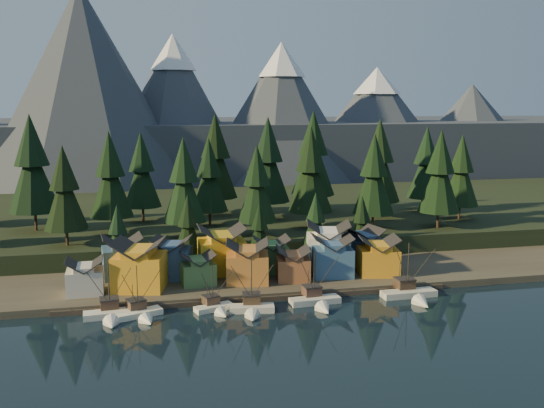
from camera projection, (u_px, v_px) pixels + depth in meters
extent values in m
plane|color=black|center=(276.00, 328.00, 107.26)|extent=(500.00, 500.00, 0.00)
cube|color=#3D352C|center=(239.00, 266.00, 145.66)|extent=(400.00, 50.00, 1.50)
cube|color=black|center=(213.00, 219.00, 193.44)|extent=(420.00, 100.00, 6.00)
cube|color=#473C32|center=(258.00, 297.00, 123.07)|extent=(80.00, 4.00, 1.00)
cube|color=#454B59|center=(180.00, 148.00, 335.91)|extent=(560.00, 160.00, 30.00)
cone|color=#454B59|center=(84.00, 90.00, 263.59)|extent=(100.00, 100.00, 90.00)
cone|color=#454B59|center=(174.00, 110.00, 290.95)|extent=(80.00, 80.00, 72.00)
cone|color=white|center=(173.00, 52.00, 286.46)|extent=(22.40, 22.40, 17.28)
cone|color=#454B59|center=(281.00, 115.00, 290.42)|extent=(84.00, 84.00, 68.00)
cone|color=white|center=(281.00, 60.00, 286.17)|extent=(23.52, 23.52, 16.32)
cone|color=#454B59|center=(376.00, 123.00, 318.41)|extent=(92.00, 92.00, 58.00)
cone|color=white|center=(377.00, 81.00, 314.79)|extent=(25.76, 25.76, 13.92)
cone|color=#454B59|center=(470.00, 129.00, 339.60)|extent=(88.00, 88.00, 50.00)
cube|color=white|center=(110.00, 315.00, 112.84)|extent=(9.92, 3.93, 1.66)
cone|color=white|center=(112.00, 325.00, 107.84)|extent=(3.38, 3.56, 3.11)
cube|color=black|center=(110.00, 318.00, 112.95)|extent=(10.16, 4.00, 0.36)
cube|color=#4A3527|center=(109.00, 304.00, 114.25)|extent=(3.57, 3.39, 1.87)
cube|color=#2A2828|center=(109.00, 299.00, 114.08)|extent=(3.80, 3.61, 0.21)
cylinder|color=black|center=(109.00, 286.00, 112.51)|extent=(0.19, 0.19, 9.34)
cylinder|color=black|center=(109.00, 293.00, 115.90)|extent=(0.15, 0.15, 4.56)
cube|color=white|center=(139.00, 315.00, 113.18)|extent=(8.96, 5.57, 1.54)
cone|color=white|center=(148.00, 322.00, 109.29)|extent=(3.69, 3.70, 2.89)
cube|color=black|center=(139.00, 318.00, 113.28)|extent=(9.18, 5.68, 0.34)
cube|color=brown|center=(136.00, 305.00, 114.24)|extent=(3.87, 3.76, 1.73)
cube|color=#2A2828|center=(136.00, 300.00, 114.08)|extent=(4.12, 4.00, 0.19)
cylinder|color=black|center=(137.00, 288.00, 112.79)|extent=(0.17, 0.17, 8.67)
cylinder|color=black|center=(133.00, 295.00, 115.49)|extent=(0.13, 0.13, 4.24)
cube|color=white|center=(214.00, 309.00, 116.51)|extent=(7.94, 4.77, 1.39)
cone|color=white|center=(223.00, 315.00, 113.01)|extent=(3.27, 3.24, 2.61)
cube|color=black|center=(214.00, 311.00, 116.60)|extent=(8.13, 4.87, 0.30)
cube|color=brown|center=(211.00, 300.00, 117.46)|extent=(3.45, 3.33, 1.57)
cube|color=#2A2828|center=(211.00, 296.00, 117.32)|extent=(3.67, 3.55, 0.17)
cylinder|color=black|center=(213.00, 285.00, 116.15)|extent=(0.16, 0.16, 7.83)
cylinder|color=black|center=(207.00, 292.00, 118.59)|extent=(0.12, 0.12, 3.83)
cube|color=beige|center=(252.00, 309.00, 115.92)|extent=(8.89, 4.30, 1.64)
cone|color=beige|center=(253.00, 318.00, 111.31)|extent=(3.47, 3.34, 3.08)
cube|color=black|center=(252.00, 313.00, 116.02)|extent=(9.11, 4.38, 0.36)
cube|color=#463525|center=(251.00, 299.00, 117.19)|extent=(3.70, 3.53, 1.85)
cube|color=#2A2828|center=(251.00, 294.00, 117.03)|extent=(3.94, 3.76, 0.21)
cylinder|color=black|center=(252.00, 282.00, 115.55)|extent=(0.18, 0.18, 9.24)
cylinder|color=black|center=(251.00, 289.00, 118.70)|extent=(0.14, 0.14, 4.52)
cube|color=silver|center=(315.00, 302.00, 120.50)|extent=(10.34, 3.86, 1.67)
cone|color=silver|center=(325.00, 311.00, 115.24)|extent=(3.38, 3.68, 3.13)
cube|color=black|center=(315.00, 305.00, 120.60)|extent=(10.59, 3.92, 0.37)
cube|color=brown|center=(312.00, 291.00, 121.99)|extent=(3.56, 3.37, 1.88)
cube|color=#2A2828|center=(312.00, 286.00, 121.82)|extent=(3.78, 3.59, 0.21)
cylinder|color=black|center=(314.00, 274.00, 120.18)|extent=(0.19, 0.19, 9.40)
cylinder|color=black|center=(308.00, 281.00, 123.73)|extent=(0.15, 0.15, 4.60)
cube|color=beige|center=(409.00, 295.00, 124.79)|extent=(11.55, 3.60, 1.78)
cone|color=beige|center=(423.00, 304.00, 118.76)|extent=(3.42, 4.00, 3.33)
cube|color=black|center=(409.00, 298.00, 124.90)|extent=(11.83, 3.66, 0.39)
cube|color=#423023|center=(404.00, 284.00, 126.52)|extent=(3.63, 3.41, 2.00)
cube|color=#2A2828|center=(405.00, 279.00, 126.34)|extent=(3.85, 3.64, 0.22)
cylinder|color=black|center=(408.00, 266.00, 124.51)|extent=(0.20, 0.20, 9.99)
cylinder|color=black|center=(400.00, 273.00, 128.55)|extent=(0.16, 0.16, 4.88)
cube|color=beige|center=(85.00, 282.00, 121.61)|extent=(7.31, 6.44, 4.92)
cube|color=beige|center=(84.00, 267.00, 121.13)|extent=(4.09, 6.23, 1.01)
cube|color=orange|center=(140.00, 272.00, 124.52)|extent=(11.85, 11.03, 7.25)
cube|color=orange|center=(139.00, 251.00, 123.82)|extent=(7.42, 9.80, 1.41)
cube|color=#4B7740|center=(198.00, 273.00, 128.20)|extent=(7.52, 7.11, 4.63)
cube|color=#4B7740|center=(197.00, 260.00, 127.74)|extent=(4.40, 6.68, 0.98)
cube|color=#B9712F|center=(247.00, 268.00, 129.47)|extent=(10.06, 9.22, 6.22)
cube|color=#B9712F|center=(247.00, 251.00, 128.86)|extent=(6.13, 8.36, 1.24)
cube|color=brown|center=(293.00, 269.00, 131.15)|extent=(7.90, 7.90, 4.95)
cube|color=brown|center=(293.00, 255.00, 130.67)|extent=(4.80, 7.29, 0.97)
cube|color=#395F88|center=(332.00, 262.00, 134.18)|extent=(9.53, 8.36, 6.38)
cube|color=#395F88|center=(332.00, 245.00, 133.55)|extent=(5.65, 7.70, 1.22)
cube|color=orange|center=(378.00, 261.00, 135.46)|extent=(9.76, 8.90, 5.89)
cube|color=orange|center=(378.00, 246.00, 134.88)|extent=(5.95, 8.07, 1.20)
cube|color=#335579|center=(123.00, 262.00, 133.26)|extent=(9.23, 8.40, 6.59)
cube|color=#335579|center=(122.00, 245.00, 132.62)|extent=(5.42, 7.84, 1.19)
cube|color=#365480|center=(172.00, 263.00, 132.76)|extent=(9.67, 9.32, 6.51)
cube|color=#365480|center=(172.00, 246.00, 132.14)|extent=(6.15, 8.24, 1.13)
cube|color=gold|center=(222.00, 257.00, 136.28)|extent=(10.13, 8.62, 7.58)
cube|color=gold|center=(221.00, 237.00, 135.55)|extent=(5.58, 8.43, 1.42)
cube|color=#3E723F|center=(271.00, 260.00, 137.22)|extent=(8.32, 7.00, 5.61)
cube|color=#3E723F|center=(271.00, 245.00, 136.67)|extent=(4.74, 6.66, 1.12)
cube|color=white|center=(328.00, 252.00, 140.67)|extent=(11.70, 10.92, 7.63)
cube|color=white|center=(328.00, 233.00, 139.94)|extent=(7.38, 9.63, 1.38)
cube|color=#314B74|center=(363.00, 251.00, 143.80)|extent=(9.22, 8.85, 6.35)
cube|color=#314B74|center=(363.00, 236.00, 143.19)|extent=(5.75, 7.94, 1.10)
cylinder|color=#332319|center=(36.00, 220.00, 160.62)|extent=(0.70, 0.70, 5.41)
cone|color=black|center=(33.00, 176.00, 158.70)|extent=(13.23, 13.23, 18.65)
cone|color=black|center=(30.00, 140.00, 157.12)|extent=(9.02, 9.02, 13.53)
cylinder|color=#332319|center=(67.00, 237.00, 143.60)|extent=(0.70, 0.70, 4.20)
cone|color=black|center=(65.00, 199.00, 142.11)|extent=(10.26, 10.26, 14.46)
cone|color=black|center=(63.00, 167.00, 140.88)|extent=(7.00, 7.00, 10.50)
cylinder|color=#332319|center=(112.00, 224.00, 157.26)|extent=(0.70, 0.70, 4.67)
cone|color=black|center=(111.00, 186.00, 155.59)|extent=(11.42, 11.42, 16.09)
cone|color=black|center=(109.00, 153.00, 154.23)|extent=(7.79, 7.79, 11.68)
cylinder|color=#332319|center=(143.00, 213.00, 173.42)|extent=(0.70, 0.70, 4.51)
cone|color=black|center=(142.00, 179.00, 171.82)|extent=(11.02, 11.02, 15.53)
cone|color=black|center=(141.00, 151.00, 170.50)|extent=(7.52, 7.52, 11.27)
cylinder|color=#332319|center=(185.00, 229.00, 151.49)|extent=(0.70, 0.70, 4.46)
cone|color=black|center=(184.00, 191.00, 149.90)|extent=(10.91, 10.91, 15.37)
cone|color=black|center=(183.00, 159.00, 148.60)|extent=(7.44, 7.44, 11.16)
cylinder|color=#332319|center=(210.00, 218.00, 167.66)|extent=(0.70, 0.70, 4.25)
cone|color=black|center=(209.00, 185.00, 166.15)|extent=(10.39, 10.39, 14.64)
cone|color=black|center=(209.00, 157.00, 164.91)|extent=(7.08, 7.08, 10.63)
cylinder|color=#332319|center=(257.00, 228.00, 153.44)|extent=(0.70, 0.70, 4.10)
cone|color=black|center=(257.00, 194.00, 151.99)|extent=(10.02, 10.02, 14.12)
cone|color=black|center=(257.00, 165.00, 150.79)|extent=(6.83, 6.83, 10.25)
cylinder|color=#332319|center=(268.00, 209.00, 178.17)|extent=(0.70, 0.70, 5.22)
cone|color=black|center=(268.00, 171.00, 176.32)|extent=(12.75, 12.75, 17.97)
cone|color=black|center=(268.00, 139.00, 174.80)|extent=(8.70, 8.70, 13.04)
cylinder|color=#332319|center=(310.00, 219.00, 163.55)|extent=(0.70, 0.70, 4.85)
cone|color=black|center=(311.00, 181.00, 161.82)|extent=(11.84, 11.84, 16.69)
cone|color=black|center=(311.00, 149.00, 160.41)|extent=(8.08, 8.08, 12.11)
cylinder|color=#332319|center=(313.00, 202.00, 189.28)|extent=(0.70, 0.70, 5.52)
cone|color=black|center=(313.00, 164.00, 187.31)|extent=(13.48, 13.48, 19.00)
cone|color=black|center=(313.00, 133.00, 185.70)|extent=(9.19, 9.19, 13.79)
cylinder|color=#332319|center=(373.00, 221.00, 162.18)|extent=(0.70, 0.70, 4.51)
cone|color=black|center=(374.00, 185.00, 160.58)|extent=(11.03, 11.03, 15.54)
cone|color=black|center=(375.00, 155.00, 159.26)|extent=(7.52, 7.52, 11.28)
cylinder|color=#332319|center=(378.00, 209.00, 179.25)|extent=(0.70, 0.70, 5.14)
cone|color=black|center=(379.00, 171.00, 177.42)|extent=(12.56, 12.56, 17.70)
cone|color=black|center=(380.00, 140.00, 175.92)|extent=(8.56, 8.56, 12.85)
cylinder|color=#332319|center=(438.00, 219.00, 164.09)|extent=(0.70, 0.70, 4.66)
cone|color=black|center=(440.00, 182.00, 162.43)|extent=(11.39, 11.39, 16.05)
cone|color=black|center=(441.00, 151.00, 161.07)|extent=(7.77, 7.77, 11.65)
cylinder|color=#332319|center=(424.00, 204.00, 188.91)|extent=(0.70, 0.70, 4.67)
cone|color=black|center=(426.00, 172.00, 187.25)|extent=(11.41, 11.41, 16.08)
cone|color=black|center=(427.00, 145.00, 185.89)|extent=(7.78, 7.78, 11.67)
cylinder|color=#332319|center=(216.00, 205.00, 184.80)|extent=(0.70, 0.70, 5.37)
cone|color=black|center=(216.00, 167.00, 182.89)|extent=(13.12, 13.12, 18.49)
cone|color=black|center=(215.00, 135.00, 181.32)|extent=(8.95, 8.95, 13.42)
cylinder|color=#332319|center=(459.00, 212.00, 176.31)|extent=(0.70, 0.70, 4.34)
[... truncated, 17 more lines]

